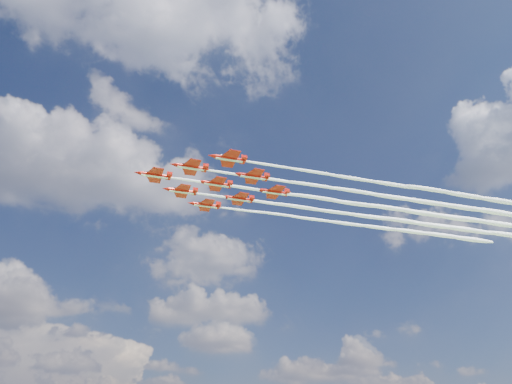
{
  "coord_description": "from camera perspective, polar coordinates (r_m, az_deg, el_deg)",
  "views": [
    {
      "loc": [
        -25.84,
        -129.5,
        4.0
      ],
      "look_at": [
        6.98,
        3.28,
        73.76
      ],
      "focal_mm": 35.0,
      "sensor_mm": 36.0,
      "label": 1
    }
  ],
  "objects": [
    {
      "name": "jet_row2_starb",
      "position": [
        171.52,
        9.45,
        -2.29
      ],
      "size": [
        114.65,
        11.83,
        2.76
      ],
      "rotation": [
        0.0,
        0.0,
        0.06
      ],
      "color": "#B21109"
    },
    {
      "name": "jet_row4_port",
      "position": [
        168.37,
        17.43,
        -0.87
      ],
      "size": [
        114.65,
        11.83,
        2.76
      ],
      "rotation": [
        0.0,
        0.0,
        0.06
      ],
      "color": "#B21109"
    },
    {
      "name": "jet_tail",
      "position": [
        179.15,
        18.56,
        -2.3
      ],
      "size": [
        114.65,
        11.83,
        2.76
      ],
      "rotation": [
        0.0,
        0.0,
        0.06
      ],
      "color": "#B21109"
    },
    {
      "name": "jet_lead",
      "position": [
        161.45,
        7.69,
        -0.79
      ],
      "size": [
        114.65,
        11.83,
        2.76
      ],
      "rotation": [
        0.0,
        0.0,
        0.06
      ],
      "color": "#B21109"
    },
    {
      "name": "jet_row3_centre",
      "position": [
        169.52,
        13.41,
        -1.59
      ],
      "size": [
        114.65,
        11.83,
        2.76
      ],
      "rotation": [
        0.0,
        0.0,
        0.06
      ],
      "color": "#B21109"
    },
    {
      "name": "jet_row3_starb",
      "position": [
        181.84,
        11.02,
        -3.62
      ],
      "size": [
        114.65,
        11.83,
        2.76
      ],
      "rotation": [
        0.0,
        0.0,
        0.06
      ],
      "color": "#B21109"
    },
    {
      "name": "jet_row3_port",
      "position": [
        157.79,
        16.15,
        0.75
      ],
      "size": [
        114.65,
        11.83,
        2.76
      ],
      "rotation": [
        0.0,
        0.0,
        0.06
      ],
      "color": "#B21109"
    },
    {
      "name": "jet_row4_starb",
      "position": [
        180.1,
        14.77,
        -2.97
      ],
      "size": [
        114.65,
        11.83,
        2.76
      ],
      "rotation": [
        0.0,
        0.0,
        0.06
      ],
      "color": "#B21109"
    },
    {
      "name": "jet_row2_port",
      "position": [
        159.17,
        11.87,
        -0.03
      ],
      "size": [
        114.65,
        11.83,
        2.76
      ],
      "rotation": [
        0.0,
        0.0,
        0.06
      ],
      "color": "#B21109"
    }
  ]
}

